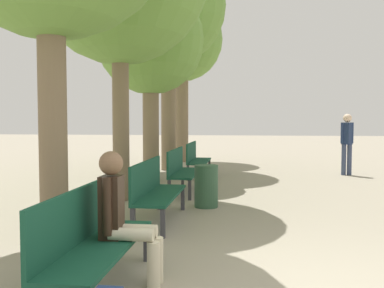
{
  "coord_description": "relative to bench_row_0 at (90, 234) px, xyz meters",
  "views": [
    {
      "loc": [
        -0.45,
        -3.53,
        1.54
      ],
      "look_at": [
        -1.43,
        4.18,
        1.1
      ],
      "focal_mm": 40.0,
      "sensor_mm": 36.0,
      "label": 1
    }
  ],
  "objects": [
    {
      "name": "bench_row_0",
      "position": [
        0.0,
        0.0,
        0.0
      ],
      "size": [
        0.49,
        1.85,
        0.93
      ],
      "color": "#144733",
      "rests_on": "ground_plane"
    },
    {
      "name": "bench_row_3",
      "position": [
        0.0,
        8.03,
        0.0
      ],
      "size": [
        0.49,
        1.85,
        0.93
      ],
      "color": "#144733",
      "rests_on": "ground_plane"
    },
    {
      "name": "pedestrian_near",
      "position": [
        4.17,
        8.75,
        0.46
      ],
      "size": [
        0.35,
        0.31,
        1.71
      ],
      "color": "#384260",
      "rests_on": "ground_plane"
    },
    {
      "name": "tree_row_3",
      "position": [
        -1.01,
        9.38,
        4.41
      ],
      "size": [
        3.52,
        3.52,
        6.74
      ],
      "color": "#7A664C",
      "rests_on": "ground_plane"
    },
    {
      "name": "person_seated",
      "position": [
        0.24,
        0.22,
        0.14
      ],
      "size": [
        0.59,
        0.33,
        1.25
      ],
      "color": "beige",
      "rests_on": "ground_plane"
    },
    {
      "name": "trash_bin",
      "position": [
        0.68,
        3.87,
        -0.15
      ],
      "size": [
        0.42,
        0.42,
        0.74
      ],
      "color": "#2D5138",
      "rests_on": "ground_plane"
    },
    {
      "name": "bench_row_2",
      "position": [
        0.0,
        5.35,
        0.0
      ],
      "size": [
        0.49,
        1.85,
        0.93
      ],
      "color": "#144733",
      "rests_on": "ground_plane"
    },
    {
      "name": "bench_row_1",
      "position": [
        0.0,
        2.68,
        0.0
      ],
      "size": [
        0.49,
        1.85,
        0.93
      ],
      "color": "#144733",
      "rests_on": "ground_plane"
    },
    {
      "name": "tree_row_2",
      "position": [
        -1.01,
        6.93,
        2.95
      ],
      "size": [
        2.68,
        2.68,
        4.86
      ],
      "color": "#7A664C",
      "rests_on": "ground_plane"
    },
    {
      "name": "tree_row_4",
      "position": [
        -1.01,
        12.07,
        3.87
      ],
      "size": [
        3.02,
        3.02,
        5.99
      ],
      "color": "#7A664C",
      "rests_on": "ground_plane"
    }
  ]
}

